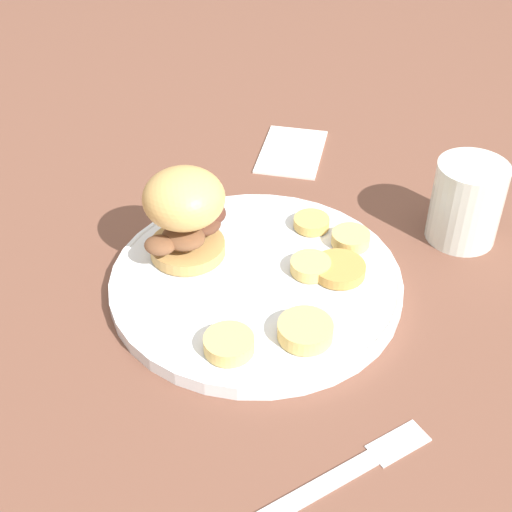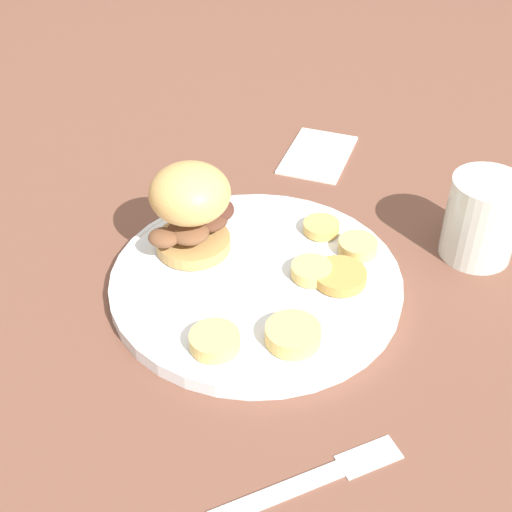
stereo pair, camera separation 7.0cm
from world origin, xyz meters
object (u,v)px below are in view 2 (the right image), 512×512
Objects in this scene: sandwich at (191,206)px; drinking_glass at (482,219)px; fork at (311,480)px; dinner_plate at (256,281)px.

sandwich is 1.18× the size of drinking_glass.
sandwich is at bearing -18.03° from drinking_glass.
drinking_glass reaches higher than fork.
fork is at bearing 35.52° from drinking_glass.
fork is at bearing 91.62° from sandwich.
sandwich is 0.30m from fork.
fork is 0.35m from drinking_glass.
sandwich is (0.05, -0.07, 0.06)m from dinner_plate.
dinner_plate is at bearing -6.61° from drinking_glass.
dinner_plate is at bearing 125.06° from sandwich.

